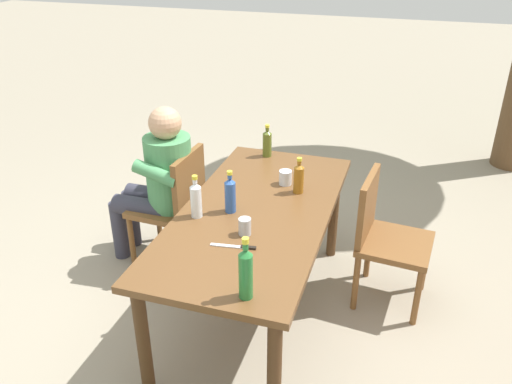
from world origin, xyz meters
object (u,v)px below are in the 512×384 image
(chair_near_left, at_px, (175,202))
(cup_steel, at_px, (245,227))
(bottle_olive, at_px, (267,143))
(table_knife, at_px, (237,247))
(bottle_clear, at_px, (196,199))
(bottle_blue, at_px, (230,194))
(dining_table, at_px, (256,224))
(person_in_white_shirt, at_px, (160,178))
(bottle_amber, at_px, (299,178))
(chair_far_left, at_px, (384,233))
(cup_glass, at_px, (285,178))
(bottle_green, at_px, (246,272))

(chair_near_left, height_order, cup_steel, chair_near_left)
(bottle_olive, bearing_deg, table_knife, 8.90)
(bottle_olive, xyz_separation_m, cup_steel, (1.05, 0.18, -0.05))
(bottle_clear, xyz_separation_m, bottle_blue, (-0.11, 0.16, 0.00))
(dining_table, xyz_separation_m, person_in_white_shirt, (-0.40, -0.83, -0.01))
(bottle_amber, bearing_deg, chair_near_left, -96.11)
(chair_far_left, relative_size, cup_glass, 9.46)
(bottle_amber, bearing_deg, bottle_olive, -144.62)
(person_in_white_shirt, xyz_separation_m, bottle_green, (1.16, 1.02, 0.23))
(dining_table, height_order, cup_steel, cup_steel)
(chair_near_left, bearing_deg, bottle_blue, 52.54)
(person_in_white_shirt, bearing_deg, dining_table, 64.47)
(person_in_white_shirt, distance_m, cup_glass, 0.92)
(chair_far_left, xyz_separation_m, cup_steel, (0.67, -0.70, 0.31))
(person_in_white_shirt, height_order, cup_steel, person_in_white_shirt)
(bottle_blue, bearing_deg, cup_steel, 36.83)
(person_in_white_shirt, relative_size, cup_glass, 12.82)
(chair_far_left, bearing_deg, table_knife, -41.03)
(dining_table, distance_m, cup_steel, 0.30)
(person_in_white_shirt, height_order, bottle_green, person_in_white_shirt)
(chair_near_left, height_order, cup_glass, chair_near_left)
(bottle_olive, relative_size, table_knife, 0.98)
(chair_near_left, xyz_separation_m, bottle_clear, (0.56, 0.42, 0.37))
(dining_table, xyz_separation_m, bottle_blue, (0.05, -0.14, 0.20))
(bottle_clear, relative_size, table_knife, 1.06)
(chair_near_left, xyz_separation_m, person_in_white_shirt, (-0.00, -0.11, 0.17))
(chair_far_left, distance_m, person_in_white_shirt, 1.56)
(bottle_amber, height_order, cup_steel, bottle_amber)
(chair_near_left, height_order, table_knife, chair_near_left)
(cup_glass, bearing_deg, bottle_blue, -25.90)
(bottle_olive, bearing_deg, cup_glass, 30.94)
(bottle_amber, relative_size, bottle_green, 0.75)
(person_in_white_shirt, distance_m, cup_steel, 1.09)
(bottle_clear, distance_m, table_knife, 0.41)
(cup_steel, distance_m, cup_glass, 0.65)
(chair_far_left, distance_m, bottle_olive, 1.03)
(bottle_clear, distance_m, cup_glass, 0.67)
(chair_near_left, relative_size, table_knife, 3.61)
(person_in_white_shirt, bearing_deg, cup_glass, 89.10)
(chair_near_left, distance_m, chair_far_left, 1.44)
(bottle_green, bearing_deg, cup_steel, -160.90)
(cup_steel, distance_m, table_knife, 0.14)
(bottle_blue, bearing_deg, person_in_white_shirt, -123.06)
(person_in_white_shirt, bearing_deg, bottle_amber, 84.33)
(bottle_olive, bearing_deg, chair_near_left, -55.29)
(chair_near_left, distance_m, table_knife, 1.12)
(chair_far_left, bearing_deg, cup_steel, -46.27)
(cup_steel, bearing_deg, cup_glass, 175.22)
(person_in_white_shirt, relative_size, bottle_amber, 5.08)
(cup_glass, bearing_deg, dining_table, -11.13)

